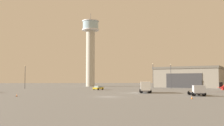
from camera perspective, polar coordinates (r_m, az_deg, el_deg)
ground_plane at (r=54.03m, az=-1.07°, el=-7.55°), size 400.00×400.00×0.00m
control_tower at (r=133.78m, az=-4.82°, el=3.80°), size 8.80×8.80×38.31m
hangar at (r=124.60m, az=16.93°, el=-3.04°), size 36.12×34.66×9.29m
truck_flatbed_silver at (r=59.94m, az=18.50°, el=-5.86°), size 4.03×7.14×2.36m
truck_box_white at (r=70.12m, az=7.44°, el=-5.24°), size 4.16×7.29×3.03m
car_yellow at (r=89.31m, az=-3.10°, el=-5.53°), size 4.03×4.79×1.37m
light_post_west at (r=102.81m, az=12.99°, el=-2.42°), size 0.44×0.44×9.76m
light_post_east at (r=107.52m, az=9.13°, el=-2.35°), size 0.44×0.44×10.36m
light_post_north at (r=106.57m, az=-18.83°, el=-2.50°), size 0.44×0.44×9.24m
traffic_cone_near_left at (r=58.66m, az=-20.49°, el=-6.74°), size 0.36×0.36×0.57m
traffic_cone_near_right at (r=50.31m, az=17.40°, el=-7.36°), size 0.36×0.36×0.57m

